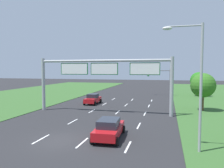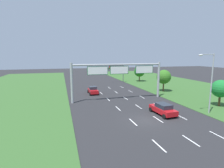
{
  "view_description": "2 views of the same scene",
  "coord_description": "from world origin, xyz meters",
  "px_view_note": "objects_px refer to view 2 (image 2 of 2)",
  "views": [
    {
      "loc": [
        7.9,
        -15.05,
        5.53
      ],
      "look_at": [
        0.65,
        13.41,
        3.55
      ],
      "focal_mm": 35.0,
      "sensor_mm": 36.0,
      "label": 1
    },
    {
      "loc": [
        -10.06,
        -19.11,
        8.12
      ],
      "look_at": [
        -0.35,
        14.17,
        2.57
      ],
      "focal_mm": 28.0,
      "sensor_mm": 36.0,
      "label": 2
    }
  ],
  "objects_px": {
    "sign_gantry": "(119,73)",
    "traffic_light_mast": "(117,70)",
    "street_lamp": "(210,78)",
    "roadside_tree_mid": "(164,77)",
    "car_near_red": "(163,109)",
    "roadside_tree_near": "(221,89)",
    "roadside_tree_far": "(139,71)",
    "car_lead_silver": "(93,90)"
  },
  "relations": [
    {
      "from": "roadside_tree_far",
      "to": "car_lead_silver",
      "type": "bearing_deg",
      "value": -140.95
    },
    {
      "from": "street_lamp",
      "to": "sign_gantry",
      "type": "bearing_deg",
      "value": 130.42
    },
    {
      "from": "sign_gantry",
      "to": "roadside_tree_far",
      "type": "height_order",
      "value": "sign_gantry"
    },
    {
      "from": "sign_gantry",
      "to": "traffic_light_mast",
      "type": "bearing_deg",
      "value": 72.89
    },
    {
      "from": "car_near_red",
      "to": "roadside_tree_near",
      "type": "bearing_deg",
      "value": 2.04
    },
    {
      "from": "roadside_tree_near",
      "to": "roadside_tree_mid",
      "type": "bearing_deg",
      "value": 98.66
    },
    {
      "from": "sign_gantry",
      "to": "roadside_tree_near",
      "type": "height_order",
      "value": "sign_gantry"
    },
    {
      "from": "traffic_light_mast",
      "to": "roadside_tree_far",
      "type": "xyz_separation_m",
      "value": [
        7.58,
        0.27,
        -0.61
      ]
    },
    {
      "from": "roadside_tree_near",
      "to": "roadside_tree_far",
      "type": "xyz_separation_m",
      "value": [
        -0.41,
        29.57,
        0.34
      ]
    },
    {
      "from": "car_near_red",
      "to": "traffic_light_mast",
      "type": "bearing_deg",
      "value": 81.32
    },
    {
      "from": "roadside_tree_near",
      "to": "street_lamp",
      "type": "bearing_deg",
      "value": -153.56
    },
    {
      "from": "street_lamp",
      "to": "traffic_light_mast",
      "type": "bearing_deg",
      "value": 95.7
    },
    {
      "from": "car_lead_silver",
      "to": "roadside_tree_mid",
      "type": "xyz_separation_m",
      "value": [
        16.09,
        -2.04,
        2.62
      ]
    },
    {
      "from": "car_lead_silver",
      "to": "sign_gantry",
      "type": "xyz_separation_m",
      "value": [
        3.78,
        -6.48,
        4.2
      ]
    },
    {
      "from": "car_near_red",
      "to": "roadside_tree_mid",
      "type": "bearing_deg",
      "value": 54.49
    },
    {
      "from": "car_near_red",
      "to": "roadside_tree_near",
      "type": "height_order",
      "value": "roadside_tree_near"
    },
    {
      "from": "roadside_tree_far",
      "to": "sign_gantry",
      "type": "bearing_deg",
      "value": -123.74
    },
    {
      "from": "car_lead_silver",
      "to": "roadside_tree_mid",
      "type": "bearing_deg",
      "value": -7.11
    },
    {
      "from": "street_lamp",
      "to": "car_near_red",
      "type": "bearing_deg",
      "value": 166.94
    },
    {
      "from": "street_lamp",
      "to": "roadside_tree_mid",
      "type": "xyz_separation_m",
      "value": [
        2.82,
        15.58,
        -1.67
      ]
    },
    {
      "from": "roadside_tree_mid",
      "to": "roadside_tree_far",
      "type": "bearing_deg",
      "value": 84.42
    },
    {
      "from": "car_lead_silver",
      "to": "street_lamp",
      "type": "xyz_separation_m",
      "value": [
        13.27,
        -17.62,
        4.29
      ]
    },
    {
      "from": "roadside_tree_far",
      "to": "roadside_tree_mid",
      "type": "bearing_deg",
      "value": -95.58
    },
    {
      "from": "traffic_light_mast",
      "to": "roadside_tree_mid",
      "type": "distance_m",
      "value": 17.2
    },
    {
      "from": "car_near_red",
      "to": "roadside_tree_mid",
      "type": "relative_size",
      "value": 0.89
    },
    {
      "from": "street_lamp",
      "to": "roadside_tree_near",
      "type": "bearing_deg",
      "value": 26.44
    },
    {
      "from": "car_near_red",
      "to": "roadside_tree_far",
      "type": "relative_size",
      "value": 0.9
    },
    {
      "from": "roadside_tree_far",
      "to": "street_lamp",
      "type": "bearing_deg",
      "value": -97.87
    },
    {
      "from": "roadside_tree_near",
      "to": "roadside_tree_far",
      "type": "height_order",
      "value": "roadside_tree_far"
    },
    {
      "from": "car_near_red",
      "to": "sign_gantry",
      "type": "height_order",
      "value": "sign_gantry"
    },
    {
      "from": "traffic_light_mast",
      "to": "roadside_tree_mid",
      "type": "xyz_separation_m",
      "value": [
        5.98,
        -16.11,
        -0.46
      ]
    },
    {
      "from": "car_lead_silver",
      "to": "roadside_tree_far",
      "type": "distance_m",
      "value": 22.91
    },
    {
      "from": "car_lead_silver",
      "to": "traffic_light_mast",
      "type": "distance_m",
      "value": 17.6
    },
    {
      "from": "car_lead_silver",
      "to": "roadside_tree_near",
      "type": "bearing_deg",
      "value": -39.96
    },
    {
      "from": "traffic_light_mast",
      "to": "street_lamp",
      "type": "height_order",
      "value": "street_lamp"
    },
    {
      "from": "traffic_light_mast",
      "to": "car_near_red",
      "type": "bearing_deg",
      "value": -95.76
    },
    {
      "from": "car_lead_silver",
      "to": "sign_gantry",
      "type": "relative_size",
      "value": 0.23
    },
    {
      "from": "car_near_red",
      "to": "traffic_light_mast",
      "type": "relative_size",
      "value": 0.8
    },
    {
      "from": "roadside_tree_near",
      "to": "roadside_tree_mid",
      "type": "relative_size",
      "value": 0.87
    },
    {
      "from": "car_lead_silver",
      "to": "roadside_tree_far",
      "type": "height_order",
      "value": "roadside_tree_far"
    },
    {
      "from": "roadside_tree_near",
      "to": "roadside_tree_mid",
      "type": "height_order",
      "value": "roadside_tree_mid"
    },
    {
      "from": "roadside_tree_near",
      "to": "roadside_tree_mid",
      "type": "xyz_separation_m",
      "value": [
        -2.01,
        13.18,
        0.49
      ]
    }
  ]
}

